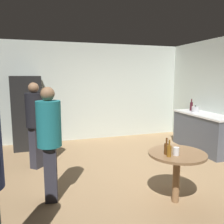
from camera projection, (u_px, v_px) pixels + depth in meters
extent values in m
cube|color=#9E7C56|center=(127.00, 175.00, 4.35)|extent=(5.20, 5.20, 0.10)
cube|color=beige|center=(94.00, 92.00, 6.62)|extent=(5.32, 0.06, 2.70)
cube|color=black|center=(28.00, 113.00, 5.75)|extent=(0.70, 0.65, 1.80)
cube|color=#262628|center=(36.00, 111.00, 5.47)|extent=(0.03, 0.03, 0.60)
cube|color=#4C515B|center=(203.00, 133.00, 5.66)|extent=(0.60, 1.65, 0.86)
cube|color=silver|center=(204.00, 115.00, 5.59)|extent=(0.64, 1.69, 0.04)
cylinder|color=#B2B2B7|center=(195.00, 109.00, 5.83)|extent=(0.17, 0.17, 0.14)
sphere|color=black|center=(195.00, 106.00, 5.81)|extent=(0.04, 0.04, 0.04)
cone|color=#B2B2B7|center=(199.00, 109.00, 5.86)|extent=(0.09, 0.04, 0.06)
cylinder|color=#3F141E|center=(191.00, 106.00, 6.10)|extent=(0.08, 0.08, 0.22)
cylinder|color=#3F141E|center=(192.00, 101.00, 6.07)|extent=(0.03, 0.03, 0.09)
cylinder|color=olive|center=(176.00, 179.00, 3.30)|extent=(0.10, 0.10, 0.70)
cylinder|color=olive|center=(177.00, 154.00, 3.24)|extent=(0.80, 0.80, 0.03)
cylinder|color=#8C5919|center=(169.00, 151.00, 3.07)|extent=(0.06, 0.06, 0.15)
cylinder|color=#8C5919|center=(169.00, 143.00, 3.05)|extent=(0.02, 0.02, 0.08)
cylinder|color=#593314|center=(166.00, 149.00, 3.16)|extent=(0.06, 0.06, 0.15)
cylinder|color=#593314|center=(167.00, 141.00, 3.14)|extent=(0.02, 0.02, 0.08)
cylinder|color=white|center=(176.00, 151.00, 3.13)|extent=(0.08, 0.08, 0.11)
cube|color=#2D2D38|center=(36.00, 147.00, 4.55)|extent=(0.27, 0.28, 0.83)
cylinder|color=black|center=(35.00, 110.00, 4.44)|extent=(0.48, 0.48, 0.65)
sphere|color=#8C6647|center=(33.00, 88.00, 4.38)|extent=(0.20, 0.20, 0.20)
cube|color=#2D2D38|center=(51.00, 173.00, 3.34)|extent=(0.20, 0.24, 0.81)
cylinder|color=#1E727A|center=(49.00, 124.00, 3.23)|extent=(0.38, 0.38, 0.64)
sphere|color=#8C6647|center=(48.00, 94.00, 3.17)|extent=(0.19, 0.19, 0.19)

